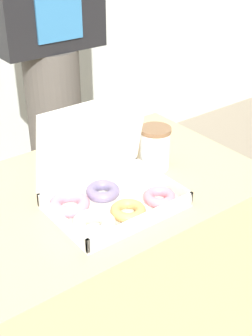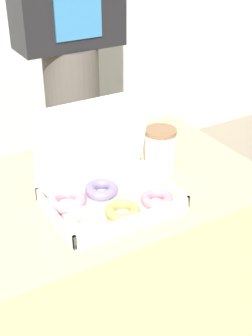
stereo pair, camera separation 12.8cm
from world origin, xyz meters
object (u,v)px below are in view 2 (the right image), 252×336
(donut_box, at_px, (102,193))
(napkin_holder, at_px, (117,121))
(coffee_cup, at_px, (160,149))
(person_customer, at_px, (69,38))

(donut_box, height_order, napkin_holder, donut_box)
(coffee_cup, relative_size, person_customer, 0.07)
(donut_box, distance_m, coffee_cup, 0.26)
(donut_box, distance_m, napkin_holder, 0.43)
(donut_box, xyz_separation_m, coffee_cup, (0.24, 0.09, 0.02))
(donut_box, bearing_deg, coffee_cup, 20.35)
(napkin_holder, height_order, person_customer, person_customer)
(coffee_cup, bearing_deg, donut_box, -159.65)
(coffee_cup, distance_m, napkin_holder, 0.27)
(coffee_cup, bearing_deg, napkin_holder, 89.59)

